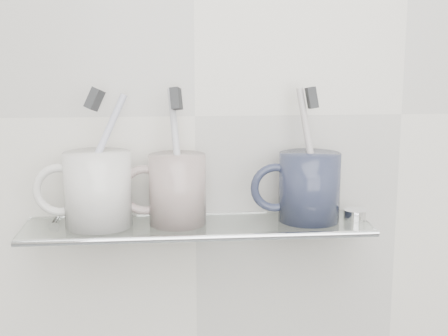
{
  "coord_description": "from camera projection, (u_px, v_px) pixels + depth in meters",
  "views": [
    {
      "loc": [
        -0.04,
        0.17,
        1.35
      ],
      "look_at": [
        0.04,
        1.04,
        1.18
      ],
      "focal_mm": 50.0,
      "sensor_mm": 36.0,
      "label": 1
    }
  ],
  "objects": [
    {
      "name": "wall_back",
      "position": [
        195.0,
        116.0,
        0.93
      ],
      "size": [
        2.5,
        0.0,
        2.5
      ],
      "primitive_type": "plane",
      "rotation": [
        1.57,
        0.0,
        0.0
      ],
      "color": "beige",
      "rests_on": "ground"
    },
    {
      "name": "toothbrush_left",
      "position": [
        97.0,
        156.0,
        0.88
      ],
      "size": [
        0.09,
        0.03,
        0.18
      ],
      "primitive_type": "cylinder",
      "rotation": [
        -0.28,
        0.36,
        -0.44
      ],
      "color": "silver",
      "rests_on": "mug_left"
    },
    {
      "name": "mug_right",
      "position": [
        309.0,
        187.0,
        0.91
      ],
      "size": [
        0.12,
        0.12,
        0.1
      ],
      "primitive_type": "cylinder",
      "rotation": [
        0.0,
        0.0,
        -0.42
      ],
      "color": "#20283C",
      "rests_on": "shelf_glass"
    },
    {
      "name": "bristles_center",
      "position": [
        176.0,
        99.0,
        0.87
      ],
      "size": [
        0.02,
        0.03,
        0.04
      ],
      "primitive_type": "cube",
      "rotation": [
        -0.2,
        -0.13,
        -0.24
      ],
      "color": "#2B2D2F",
      "rests_on": "toothbrush_center"
    },
    {
      "name": "shelf_glass",
      "position": [
        198.0,
        227.0,
        0.9
      ],
      "size": [
        0.5,
        0.12,
        0.01
      ],
      "primitive_type": "cube",
      "color": "silver",
      "rests_on": "wall_back"
    },
    {
      "name": "mug_center",
      "position": [
        178.0,
        189.0,
        0.9
      ],
      "size": [
        0.1,
        0.1,
        0.1
      ],
      "primitive_type": "cylinder",
      "rotation": [
        0.0,
        0.0,
        0.32
      ],
      "color": "silver",
      "rests_on": "shelf_glass"
    },
    {
      "name": "mug_left",
      "position": [
        98.0,
        189.0,
        0.88
      ],
      "size": [
        0.13,
        0.13,
        0.11
      ],
      "primitive_type": "cylinder",
      "rotation": [
        0.0,
        0.0,
        0.4
      ],
      "color": "silver",
      "rests_on": "shelf_glass"
    },
    {
      "name": "toothbrush_center",
      "position": [
        177.0,
        155.0,
        0.89
      ],
      "size": [
        0.03,
        0.05,
        0.19
      ],
      "primitive_type": "cylinder",
      "rotation": [
        -0.2,
        -0.13,
        -0.24
      ],
      "color": "silver",
      "rests_on": "mug_center"
    },
    {
      "name": "bracket_right",
      "position": [
        331.0,
        221.0,
        0.97
      ],
      "size": [
        0.02,
        0.03,
        0.02
      ],
      "primitive_type": "cylinder",
      "rotation": [
        1.57,
        0.0,
        0.0
      ],
      "color": "silver",
      "rests_on": "wall_back"
    },
    {
      "name": "mug_right_handle",
      "position": [
        275.0,
        188.0,
        0.91
      ],
      "size": [
        0.07,
        0.01,
        0.07
      ],
      "primitive_type": "torus",
      "rotation": [
        1.57,
        0.0,
        0.0
      ],
      "color": "#20283C",
      "rests_on": "mug_right"
    },
    {
      "name": "mug_center_handle",
      "position": [
        145.0,
        190.0,
        0.89
      ],
      "size": [
        0.07,
        0.01,
        0.07
      ],
      "primitive_type": "torus",
      "rotation": [
        1.57,
        0.0,
        0.0
      ],
      "color": "silver",
      "rests_on": "mug_center"
    },
    {
      "name": "toothbrush_right",
      "position": [
        310.0,
        153.0,
        0.9
      ],
      "size": [
        0.04,
        0.02,
        0.19
      ],
      "primitive_type": "cylinder",
      "rotation": [
        -0.07,
        -0.18,
        0.0
      ],
      "color": "#C3B1A6",
      "rests_on": "mug_right"
    },
    {
      "name": "bristles_left",
      "position": [
        95.0,
        99.0,
        0.86
      ],
      "size": [
        0.03,
        0.03,
        0.04
      ],
      "primitive_type": "cube",
      "rotation": [
        -0.28,
        0.36,
        -0.44
      ],
      "color": "#2B2D2F",
      "rests_on": "toothbrush_left"
    },
    {
      "name": "chrome_cap",
      "position": [
        355.0,
        214.0,
        0.93
      ],
      "size": [
        0.03,
        0.03,
        0.01
      ],
      "primitive_type": "cylinder",
      "color": "silver",
      "rests_on": "shelf_glass"
    },
    {
      "name": "mug_left_handle",
      "position": [
        60.0,
        190.0,
        0.88
      ],
      "size": [
        0.08,
        0.01,
        0.08
      ],
      "primitive_type": "torus",
      "rotation": [
        1.57,
        0.0,
        0.0
      ],
      "color": "silver",
      "rests_on": "mug_left"
    },
    {
      "name": "bracket_left",
      "position": [
        56.0,
        228.0,
        0.93
      ],
      "size": [
        0.02,
        0.03,
        0.02
      ],
      "primitive_type": "cylinder",
      "rotation": [
        1.57,
        0.0,
        0.0
      ],
      "color": "silver",
      "rests_on": "wall_back"
    },
    {
      "name": "bristles_right",
      "position": [
        312.0,
        98.0,
        0.89
      ],
      "size": [
        0.02,
        0.02,
        0.03
      ],
      "primitive_type": "cube",
      "rotation": [
        -0.07,
        -0.18,
        0.0
      ],
      "color": "#2B2D2F",
      "rests_on": "toothbrush_right"
    },
    {
      "name": "shelf_rail",
      "position": [
        200.0,
        238.0,
        0.85
      ],
      "size": [
        0.5,
        0.01,
        0.01
      ],
      "primitive_type": "cylinder",
      "rotation": [
        0.0,
        1.57,
        0.0
      ],
      "color": "silver",
      "rests_on": "shelf_glass"
    }
  ]
}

